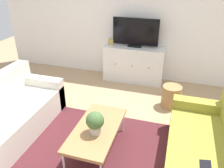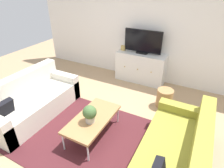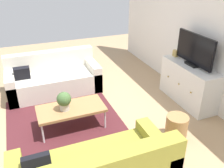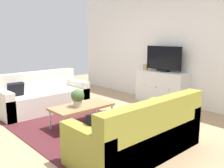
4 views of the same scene
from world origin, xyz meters
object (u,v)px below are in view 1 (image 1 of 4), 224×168
flat_screen_tv (135,33)px  potted_plant (95,122)px  mantel_clock (111,42)px  wicker_basket (171,97)px  coffee_table (97,130)px  tv_console (134,64)px  couch_left_side (4,118)px  couch_right_side (211,161)px

flat_screen_tv → potted_plant: bearing=-89.5°
mantel_clock → wicker_basket: 1.77m
coffee_table → tv_console: bearing=89.9°
coffee_table → potted_plant: (0.02, -0.10, 0.20)m
potted_plant → mantel_clock: bearing=102.6°
coffee_table → flat_screen_tv: 2.45m
tv_console → mantel_clock: 0.69m
mantel_clock → coffee_table: bearing=-77.5°
couch_left_side → tv_console: couch_left_side is taller
potted_plant → wicker_basket: size_ratio=0.77×
flat_screen_tv → mantel_clock: bearing=-177.8°
tv_console → flat_screen_tv: 0.68m
tv_console → flat_screen_tv: size_ratio=1.34×
coffee_table → flat_screen_tv: (0.00, 2.34, 0.71)m
coffee_table → mantel_clock: mantel_clock is taller
potted_plant → wicker_basket: (0.86, 1.55, -0.36)m
coffee_table → mantel_clock: 2.43m
flat_screen_tv → coffee_table: bearing=-90.1°
wicker_basket → couch_left_side: bearing=-147.1°
couch_left_side → potted_plant: size_ratio=6.00×
tv_console → wicker_basket: size_ratio=3.17×
coffee_table → wicker_basket: size_ratio=2.70×
coffee_table → tv_console: (0.00, 2.32, 0.03)m
potted_plant → tv_console: tv_console is taller
coffee_table → wicker_basket: bearing=58.7°
couch_left_side → couch_right_side: bearing=0.0°
couch_left_side → wicker_basket: (2.32, 1.50, -0.08)m
coffee_table → mantel_clock: size_ratio=8.37×
potted_plant → flat_screen_tv: 2.50m
couch_right_side → potted_plant: (-1.40, -0.05, 0.28)m
couch_left_side → coffee_table: (1.44, 0.05, 0.08)m
mantel_clock → wicker_basket: bearing=-31.9°
couch_right_side → wicker_basket: size_ratio=4.63×
couch_right_side → tv_console: (-1.42, 2.37, 0.11)m
couch_right_side → tv_console: bearing=120.9°
couch_left_side → potted_plant: couch_left_side is taller
tv_console → coffee_table: bearing=-90.1°
couch_right_side → flat_screen_tv: bearing=120.7°
tv_console → mantel_clock: mantel_clock is taller
coffee_table → potted_plant: potted_plant is taller
couch_left_side → flat_screen_tv: bearing=58.9°
potted_plant → flat_screen_tv: flat_screen_tv is taller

